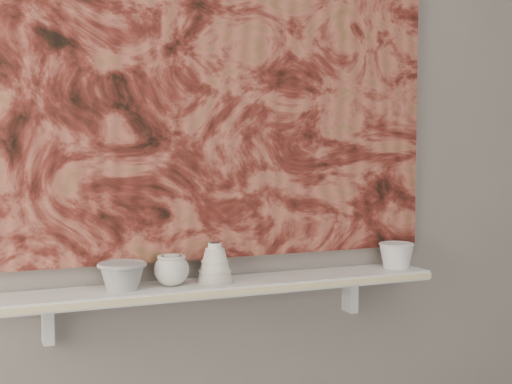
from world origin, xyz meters
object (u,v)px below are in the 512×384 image
painting (209,79)px  bell_vessel (215,262)px  shelf (219,287)px  bowl_grey (122,275)px  bowl_white (396,255)px  cup_cream (172,270)px

painting → bell_vessel: bearing=-98.5°
painting → shelf: bearing=-90.0°
bowl_grey → bell_vessel: bearing=0.0°
bowl_grey → bell_vessel: bell_vessel is taller
bell_vessel → bowl_white: size_ratio=1.02×
shelf → cup_cream: bearing=180.0°
shelf → bowl_white: 0.63m
shelf → painting: painting is taller
painting → bowl_white: size_ratio=12.80×
shelf → bowl_grey: bowl_grey is taller
bell_vessel → bowl_white: bearing=0.0°
cup_cream → bowl_grey: bearing=180.0°
painting → bowl_grey: painting is taller
shelf → bell_vessel: size_ratio=11.75×
cup_cream → bell_vessel: 0.13m
bell_vessel → cup_cream: bearing=180.0°
painting → cup_cream: painting is taller
painting → bowl_grey: bearing=-164.5°
cup_cream → bowl_white: (0.77, 0.00, -0.00)m
shelf → cup_cream: cup_cream is taller
painting → bell_vessel: size_ratio=12.59×
shelf → bowl_white: bearing=0.0°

